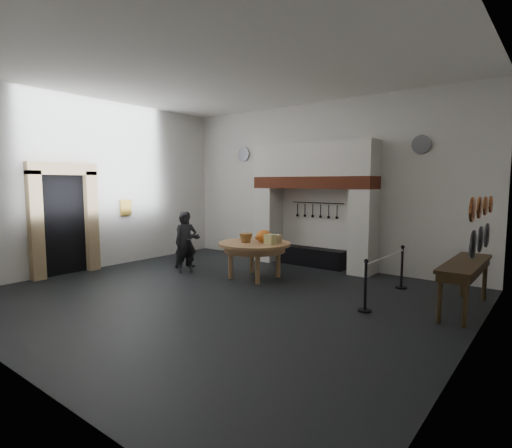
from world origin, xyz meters
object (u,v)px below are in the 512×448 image
Objects in this scene: visitor_far at (187,240)px; barrier_post_near at (365,287)px; iron_range at (313,257)px; work_table at (255,244)px; side_table at (465,263)px; visitor_near at (186,242)px; barrier_post_far at (402,268)px.

barrier_post_near is at bearing -73.91° from visitor_far.
iron_range is 1.09× the size of work_table.
work_table is at bearing -62.52° from visitor_far.
side_table is (4.10, -1.72, 0.62)m from iron_range.
side_table is (6.30, 0.98, 0.09)m from visitor_near.
side_table is at bearing -22.74° from iron_range.
visitor_far is at bearing 173.89° from barrier_post_near.
visitor_far reaches higher than work_table.
iron_range is at bearing -26.30° from visitor_far.
visitor_far reaches higher than barrier_post_near.
work_table reaches higher than iron_range.
visitor_far reaches higher than side_table.
barrier_post_far is (3.13, 1.23, -0.39)m from work_table.
barrier_post_far reaches higher than iron_range.
side_table is at bearing 4.80° from work_table.
barrier_post_far is (0.00, 2.00, 0.00)m from barrier_post_near.
barrier_post_near is 2.00m from barrier_post_far.
work_table is 3.39m from barrier_post_far.
side_table is 2.44× the size of barrier_post_near.
work_table is 0.79× the size of side_table.
work_table is (-0.42, -2.10, 0.59)m from iron_range.
work_table is 4.54m from side_table.
visitor_near is 6.38m from side_table.
barrier_post_near is (4.91, -0.17, -0.33)m from visitor_near.
visitor_near is at bearing -159.55° from barrier_post_far.
barrier_post_near and barrier_post_far have the same top height.
side_table is (4.52, 0.38, 0.03)m from work_table.
work_table is at bearing -44.15° from visitor_near.
visitor_near reaches higher than iron_range.
visitor_far reaches higher than iron_range.
side_table and barrier_post_far have the same top height.
iron_range is at bearing 157.26° from side_table.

